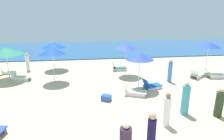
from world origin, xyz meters
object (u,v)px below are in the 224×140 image
(beachgoer_0, at_px, (27,62))
(beachgoer_7, at_px, (151,136))
(umbrella_4, at_px, (53,45))
(umbrella_6, at_px, (52,51))
(beachgoer_1, at_px, (167,111))
(lounge_chair_3_1, at_px, (151,85))
(lounge_chair_3_0, at_px, (134,91))
(umbrella_0, at_px, (5,51))
(cooler_box_0, at_px, (106,98))
(beachgoer_5, at_px, (170,71))
(umbrella_3, at_px, (140,56))
(lounge_chair_0_0, at_px, (20,77))
(lounge_chair_5_0, at_px, (119,68))
(lounge_chair_2_1, at_px, (215,75))
(beachgoer_3, at_px, (219,104))
(umbrella_5, at_px, (126,46))
(lounge_chair_0_1, at_px, (8,71))
(beachgoer_2, at_px, (185,99))
(umbrella_2, at_px, (209,45))
(lounge_chair_2_0, at_px, (197,74))

(beachgoer_0, xyz_separation_m, beachgoer_7, (7.27, -11.53, 0.10))
(umbrella_4, relative_size, umbrella_6, 0.95)
(beachgoer_1, bearing_deg, lounge_chair_3_1, 0.51)
(lounge_chair_3_0, height_order, beachgoer_1, beachgoer_1)
(umbrella_0, bearing_deg, cooler_box_0, -34.12)
(beachgoer_5, bearing_deg, umbrella_3, 55.61)
(umbrella_0, xyz_separation_m, beachgoer_7, (8.08, -9.46, -1.33))
(umbrella_6, bearing_deg, lounge_chair_3_1, -19.21)
(umbrella_3, height_order, umbrella_6, umbrella_6)
(umbrella_3, relative_size, lounge_chair_3_0, 1.54)
(lounge_chair_0_0, height_order, lounge_chair_5_0, lounge_chair_5_0)
(lounge_chair_2_1, height_order, umbrella_6, umbrella_6)
(beachgoer_1, bearing_deg, lounge_chair_5_0, 15.05)
(lounge_chair_3_1, relative_size, beachgoer_3, 0.99)
(lounge_chair_2_1, bearing_deg, lounge_chair_3_0, 113.45)
(umbrella_5, relative_size, cooler_box_0, 4.95)
(lounge_chair_0_1, distance_m, lounge_chair_3_1, 11.77)
(lounge_chair_3_0, distance_m, beachgoer_0, 10.15)
(lounge_chair_0_1, bearing_deg, lounge_chair_3_0, -134.89)
(lounge_chair_2_1, relative_size, umbrella_3, 0.60)
(beachgoer_2, bearing_deg, lounge_chair_3_0, -17.15)
(lounge_chair_3_0, relative_size, beachgoer_2, 0.92)
(umbrella_2, bearing_deg, umbrella_0, 177.85)
(beachgoer_2, bearing_deg, lounge_chair_2_0, -89.49)
(beachgoer_7, bearing_deg, lounge_chair_0_0, -166.09)
(beachgoer_2, bearing_deg, lounge_chair_5_0, -39.61)
(lounge_chair_2_0, distance_m, lounge_chair_2_1, 1.40)
(lounge_chair_0_0, relative_size, beachgoer_7, 0.87)
(lounge_chair_2_0, bearing_deg, beachgoer_5, 73.86)
(beachgoer_0, bearing_deg, beachgoer_7, 176.31)
(lounge_chair_3_1, height_order, lounge_chair_5_0, lounge_chair_3_1)
(umbrella_2, relative_size, beachgoer_1, 1.66)
(umbrella_2, xyz_separation_m, lounge_chair_3_0, (-6.97, -3.62, -2.16))
(beachgoer_1, distance_m, beachgoer_2, 1.59)
(lounge_chair_0_0, relative_size, cooler_box_0, 2.87)
(umbrella_2, distance_m, umbrella_3, 6.89)
(beachgoer_1, height_order, beachgoer_5, beachgoer_5)
(beachgoer_5, bearing_deg, beachgoer_2, 112.33)
(umbrella_6, bearing_deg, lounge_chair_2_1, -3.67)
(beachgoer_3, bearing_deg, lounge_chair_3_1, -179.71)
(lounge_chair_5_0, bearing_deg, umbrella_5, -166.15)
(beachgoer_2, bearing_deg, umbrella_2, -93.28)
(umbrella_6, relative_size, beachgoer_7, 1.48)
(beachgoer_7, bearing_deg, beachgoer_0, -172.42)
(lounge_chair_0_1, bearing_deg, umbrella_4, -91.24)
(lounge_chair_0_1, height_order, lounge_chair_3_1, lounge_chair_3_1)
(beachgoer_2, bearing_deg, umbrella_6, -2.72)
(beachgoer_2, xyz_separation_m, beachgoer_5, (1.17, 4.55, 0.02))
(beachgoer_2, bearing_deg, umbrella_0, 3.52)
(umbrella_2, relative_size, lounge_chair_2_1, 1.81)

